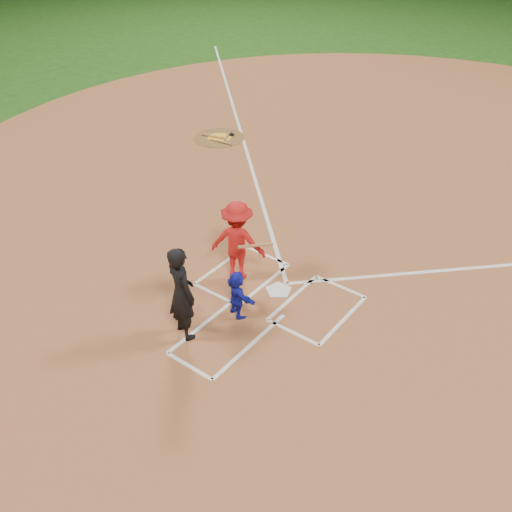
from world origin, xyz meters
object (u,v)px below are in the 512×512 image
Objects in this scene: on_deck_circle at (219,138)px; umpire at (182,293)px; home_plate at (279,290)px; batter_at_plate at (238,241)px; catcher at (237,294)px.

on_deck_circle is 9.68m from umpire.
batter_at_plate is at bearing 7.23° from home_plate.
umpire reaches higher than batter_at_plate.
umpire is at bearing 72.94° from home_plate.
batter_at_plate reaches higher than home_plate.
on_deck_circle is 7.89m from batter_at_plate.
batter_at_plate is at bearing -63.00° from umpire.
umpire is (-0.67, -2.19, 0.97)m from home_plate.
batter_at_plate is (-1.00, -0.13, 0.91)m from home_plate.
batter_at_plate reaches higher than on_deck_circle.
home_plate reaches higher than on_deck_circle.
home_plate is 0.58× the size of catcher.
catcher is at bearing -51.96° from batter_at_plate.
home_plate is 2.48m from umpire.
catcher is at bearing 79.67° from home_plate.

